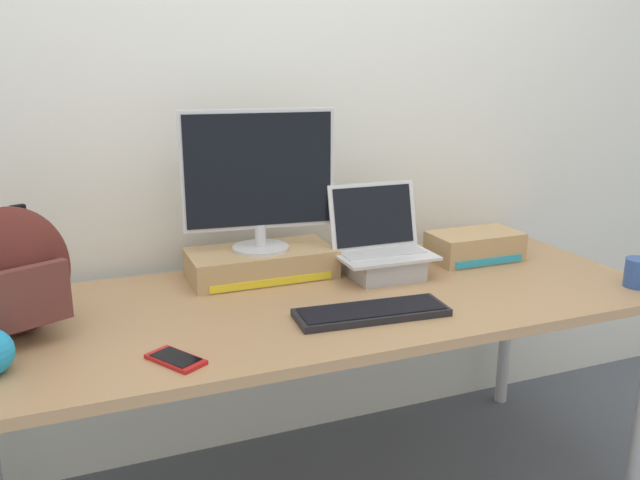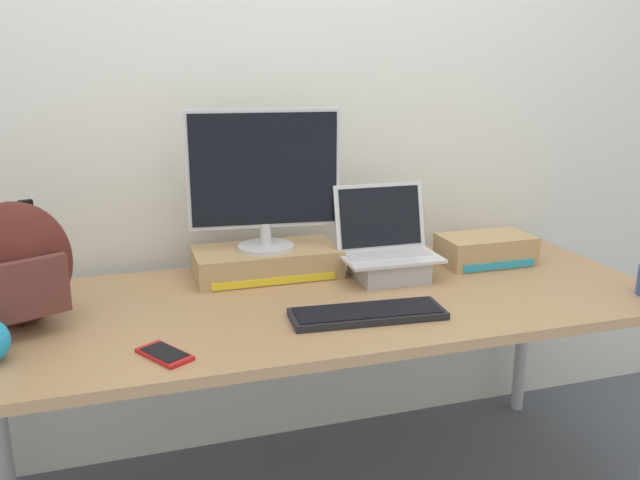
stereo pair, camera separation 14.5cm
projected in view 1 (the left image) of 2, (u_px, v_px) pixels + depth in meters
back_wall at (265, 98)px, 2.30m from camera, size 7.00×0.10×2.60m
desk at (320, 315)px, 2.01m from camera, size 2.10×0.83×0.74m
toner_box_yellow at (261, 263)px, 2.17m from camera, size 0.47×0.24×0.09m
desktop_monitor at (259, 179)px, 2.10m from camera, size 0.49×0.19×0.46m
open_laptop at (382, 257)px, 2.18m from camera, size 0.32×0.23×0.30m
external_keyboard at (371, 312)px, 1.84m from camera, size 0.44×0.18×0.02m
messenger_backpack at (11, 272)px, 1.68m from camera, size 0.36×0.33×0.34m
coffee_mug at (640, 273)px, 2.07m from camera, size 0.13×0.09×0.09m
cell_phone at (176, 359)px, 1.57m from camera, size 0.14×0.16×0.01m
toner_box_cyan at (475, 246)px, 2.36m from camera, size 0.32×0.18×0.10m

